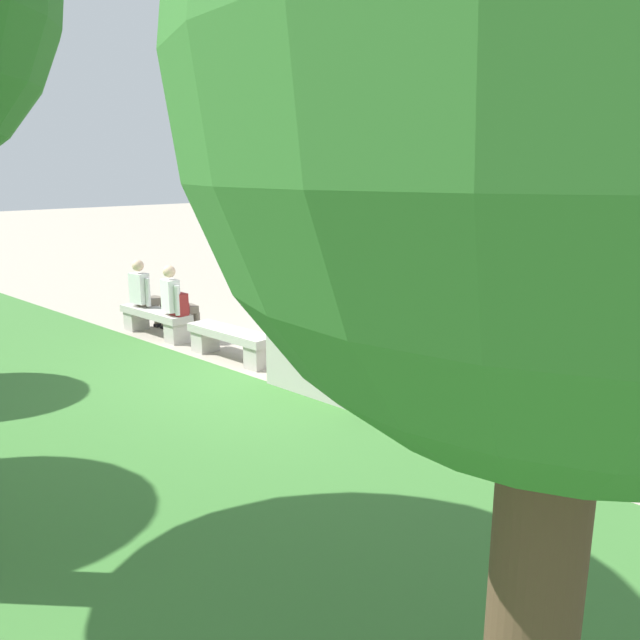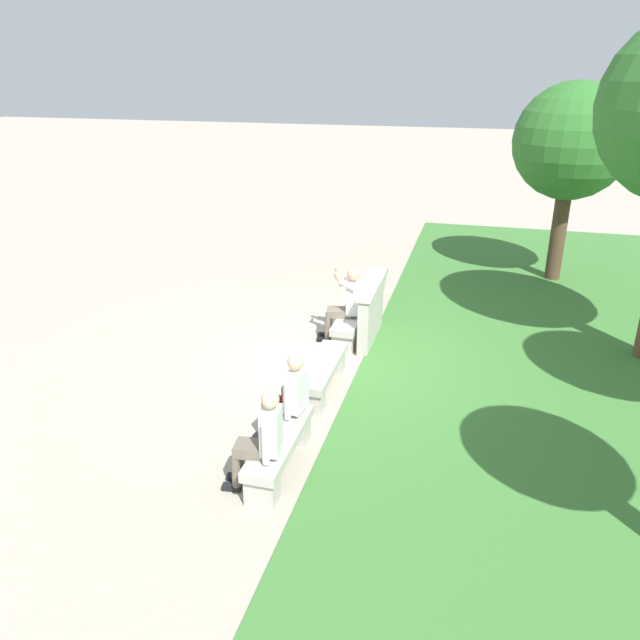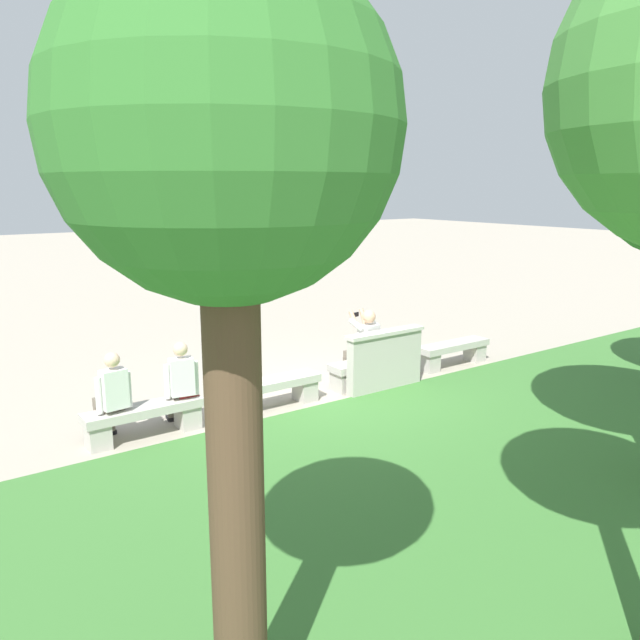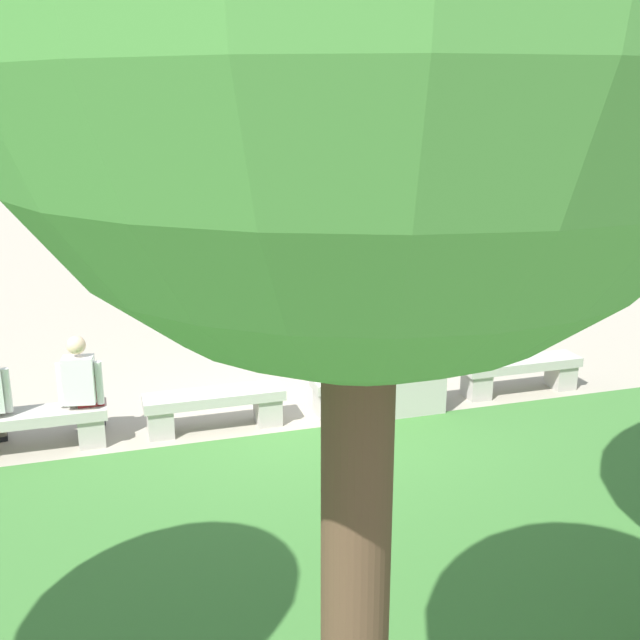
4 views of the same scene
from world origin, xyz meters
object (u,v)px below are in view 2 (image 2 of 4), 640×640
Objects in this scene: bench_far at (280,448)px; person_companion at (262,437)px; bench_near at (351,322)px; tree_right_background at (572,143)px; person_distant at (288,396)px; backpack at (292,396)px; bench_main at (372,286)px; person_photographer at (346,300)px; bench_mid at (323,373)px.

person_companion is at bearing -9.48° from bench_far.
bench_near is 6.22m from tree_right_background.
person_distant and person_companion have the same top height.
person_distant is at bearing -1.10° from bench_near.
person_companion is (4.37, -0.07, 0.38)m from bench_near.
tree_right_background is at bearing 139.37° from bench_near.
backpack is (-0.64, -0.05, 0.34)m from bench_far.
bench_main is 1.99m from bench_near.
bench_near is at bearing 178.90° from person_distant.
person_photographer is 4.24m from person_companion.
backpack reaches higher than bench_main.
person_photographer is at bearing -31.36° from bench_near.
bench_near is 1.27× the size of person_companion.
backpack is (-0.08, 0.02, -0.05)m from person_distant.
backpack is at bearing 0.53° from person_photographer.
bench_mid is 1.21× the size of person_photographer.
person_photographer is 0.32× the size of tree_right_background.
bench_main is 3.97m from bench_mid.
bench_far is 0.73m from backpack.
person_photographer is at bearing -178.86° from bench_far.
bench_main is 1.27× the size of person_companion.
bench_main is 0.38× the size of tree_right_background.
bench_mid is 0.38× the size of tree_right_background.
tree_right_background reaches higher than backpack.
bench_main is at bearing 177.93° from person_photographer.
person_photographer is at bearing -179.81° from person_distant.
tree_right_background is (-2.28, 3.66, 2.67)m from bench_main.
tree_right_background is (-6.25, 3.66, 2.67)m from bench_mid.
bench_mid is (1.99, 0.00, 0.00)m from bench_near.
person_distant is 0.96m from person_companion.
person_distant is 1.00× the size of person_companion.
person_photographer reaches higher than bench_near.
bench_main is at bearing 180.00° from bench_near.
bench_near is 1.00× the size of bench_far.
bench_main is at bearing 179.31° from person_distant.
tree_right_background reaches higher than bench_mid.
bench_mid is at bearing 0.00° from bench_main.
person_companion is at bearing -0.59° from bench_main.
person_distant is at bearing -2.62° from bench_mid.
bench_near is 0.38× the size of tree_right_background.
person_photographer is (2.11, -0.08, 0.45)m from bench_main.
bench_near is 0.47m from person_photographer.
person_companion is at bearing -1.59° from bench_mid.
bench_far is 1.27× the size of person_companion.
person_distant reaches higher than bench_mid.
person_photographer is at bearing -179.86° from person_companion.
person_distant reaches higher than bench_main.
person_companion is 9.67m from tree_right_background.
person_photographer reaches higher than bench_main.
person_distant is (3.41, -0.07, 0.38)m from bench_near.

